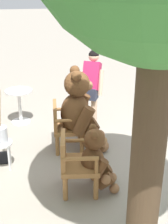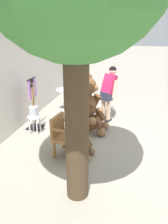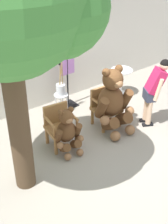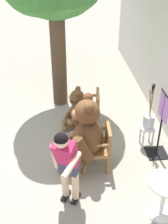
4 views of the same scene
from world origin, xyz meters
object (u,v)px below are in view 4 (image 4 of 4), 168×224
clothing_display_stand (161,124)px  person_visitor (67,161)px  white_stool (147,131)px  teddy_bear_small (76,109)px  teddy_bear_large (85,135)px  brush_bucket (149,119)px  wooden_chair_left (90,109)px  round_side_table (164,195)px  wooden_chair_right (99,145)px

clothing_display_stand → person_visitor: bearing=-61.1°
white_stool → teddy_bear_small: bearing=-119.8°
teddy_bear_large → brush_bucket: (-0.44, 1.32, -0.08)m
white_stool → wooden_chair_left: bearing=-125.6°
clothing_display_stand → round_side_table: bearing=-15.5°
wooden_chair_left → round_side_table: size_ratio=1.19×
round_side_table → clothing_display_stand: clothing_display_stand is taller
white_stool → round_side_table: 1.74m
clothing_display_stand → white_stool: bearing=-155.2°
teddy_bear_large → round_side_table: teddy_bear_large is taller
wooden_chair_left → clothing_display_stand: size_ratio=0.63×
wooden_chair_left → brush_bucket: brush_bucket is taller
teddy_bear_large → wooden_chair_left: bearing=167.8°
wooden_chair_right → teddy_bear_small: 1.26m
teddy_bear_large → white_stool: (-0.44, 1.32, -0.37)m
person_visitor → wooden_chair_left: bearing=162.9°
person_visitor → white_stool: bearing=127.6°
wooden_chair_left → person_visitor: size_ratio=0.56×
wooden_chair_right → teddy_bear_small: bearing=-166.6°
wooden_chair_right → person_visitor: size_ratio=0.56×
white_stool → round_side_table: round_side_table is taller
person_visitor → clothing_display_stand: size_ratio=1.13×
round_side_table → clothing_display_stand: 1.51m
wooden_chair_left → person_visitor: person_visitor is taller
wooden_chair_right → white_stool: bearing=113.2°
teddy_bear_small → white_stool: teddy_bear_small is taller
wooden_chair_right → round_side_table: wooden_chair_right is taller
teddy_bear_large → clothing_display_stand: 1.46m
teddy_bear_small → clothing_display_stand: size_ratio=0.71×
teddy_bear_large → teddy_bear_small: bearing=-178.5°
wooden_chair_left → teddy_bear_large: bearing=-12.2°
wooden_chair_right → clothing_display_stand: (-0.16, 1.20, 0.26)m
person_visitor → teddy_bear_small: bearing=170.7°
teddy_bear_small → person_visitor: (2.08, -0.34, 0.44)m
teddy_bear_large → person_visitor: size_ratio=0.95×
wooden_chair_left → wooden_chair_right: size_ratio=1.00×
brush_bucket → clothing_display_stand: size_ratio=0.70×
teddy_bear_large → brush_bucket: bearing=108.5°
round_side_table → wooden_chair_right: bearing=-147.8°
round_side_table → person_visitor: bearing=-106.2°
teddy_bear_large → person_visitor: bearing=-23.5°
brush_bucket → clothing_display_stand: brush_bucket is taller
brush_bucket → round_side_table: brush_bucket is taller
clothing_display_stand → teddy_bear_small: bearing=-125.7°
teddy_bear_large → teddy_bear_small: 1.24m
wooden_chair_left → teddy_bear_small: 0.29m
person_visitor → round_side_table: person_visitor is taller
wooden_chair_left → wooden_chair_right: bearing=0.0°
wooden_chair_left → clothing_display_stand: clothing_display_stand is taller
teddy_bear_small → clothing_display_stand: 1.85m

